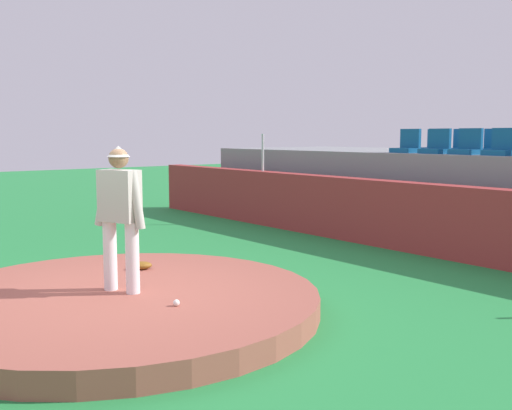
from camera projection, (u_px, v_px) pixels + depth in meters
ground_plane at (120, 314)px, 7.13m from camera, size 60.00×60.00×0.00m
pitchers_mound at (120, 303)px, 7.11m from camera, size 4.78×4.78×0.26m
pitcher at (120, 208)px, 7.03m from camera, size 0.73×0.42×1.74m
baseball at (176, 303)px, 6.53m from camera, size 0.07×0.07×0.07m
fielding_glove at (141, 265)px, 8.31m from camera, size 0.32×0.36×0.11m
brick_barrier at (424, 218)px, 10.72m from camera, size 17.46×0.40×1.27m
fence_post_left at (263, 153)px, 14.19m from camera, size 0.06×0.06×0.89m
bleacher_platform at (509, 195)px, 12.49m from camera, size 14.93×4.30×1.76m
stadium_chair_0 at (407, 145)px, 12.50m from camera, size 0.48×0.44×0.50m
stadium_chair_1 at (437, 146)px, 11.90m from camera, size 0.48×0.44×0.50m
stadium_chair_2 at (467, 146)px, 11.39m from camera, size 0.48×0.44×0.50m
stadium_chair_3 at (502, 147)px, 10.81m from camera, size 0.48×0.44×0.50m
stadium_chair_5 at (435, 145)px, 13.01m from camera, size 0.48×0.44×0.50m
stadium_chair_6 at (461, 145)px, 12.46m from camera, size 0.48×0.44×0.50m
stadium_chair_7 at (493, 146)px, 11.94m from camera, size 0.48×0.44×0.50m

